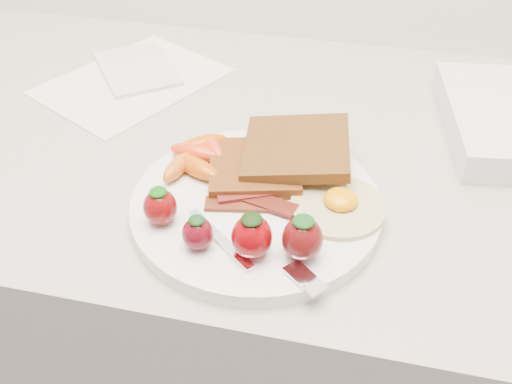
# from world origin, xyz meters

# --- Properties ---
(counter) EXTENTS (2.00, 0.60, 0.90)m
(counter) POSITION_xyz_m (0.00, 1.70, 0.45)
(counter) COLOR gray
(counter) RESTS_ON ground
(plate) EXTENTS (0.27, 0.27, 0.02)m
(plate) POSITION_xyz_m (0.01, 1.56, 0.91)
(plate) COLOR white
(plate) RESTS_ON counter
(toast_lower) EXTENTS (0.12, 0.12, 0.01)m
(toast_lower) POSITION_xyz_m (-0.00, 1.60, 0.93)
(toast_lower) COLOR #3A2004
(toast_lower) RESTS_ON plate
(toast_upper) EXTENTS (0.13, 0.13, 0.03)m
(toast_upper) POSITION_xyz_m (0.04, 1.63, 0.94)
(toast_upper) COLOR #39200D
(toast_upper) RESTS_ON toast_lower
(fried_egg) EXTENTS (0.13, 0.13, 0.02)m
(fried_egg) POSITION_xyz_m (0.10, 1.56, 0.92)
(fried_egg) COLOR beige
(fried_egg) RESTS_ON plate
(bacon_strips) EXTENTS (0.10, 0.06, 0.01)m
(bacon_strips) POSITION_xyz_m (0.01, 1.55, 0.92)
(bacon_strips) COLOR black
(bacon_strips) RESTS_ON plate
(baby_carrots) EXTENTS (0.08, 0.11, 0.02)m
(baby_carrots) POSITION_xyz_m (-0.07, 1.61, 0.93)
(baby_carrots) COLOR red
(baby_carrots) RESTS_ON plate
(strawberries) EXTENTS (0.18, 0.06, 0.05)m
(strawberries) POSITION_xyz_m (0.01, 1.49, 0.94)
(strawberries) COLOR #690709
(strawberries) RESTS_ON plate
(fork) EXTENTS (0.15, 0.09, 0.00)m
(fork) POSITION_xyz_m (0.03, 1.47, 0.92)
(fork) COLOR white
(fork) RESTS_ON plate
(paper_sheet) EXTENTS (0.28, 0.31, 0.00)m
(paper_sheet) POSITION_xyz_m (-0.23, 1.80, 0.90)
(paper_sheet) COLOR silver
(paper_sheet) RESTS_ON counter
(notepad) EXTENTS (0.17, 0.18, 0.01)m
(notepad) POSITION_xyz_m (-0.24, 1.83, 0.91)
(notepad) COLOR beige
(notepad) RESTS_ON paper_sheet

